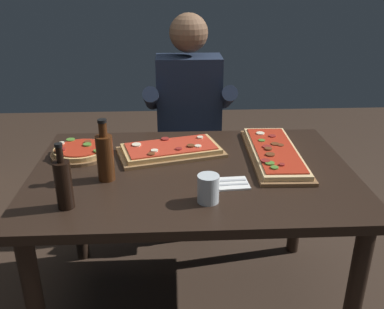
{
  "coord_description": "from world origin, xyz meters",
  "views": [
    {
      "loc": [
        -0.09,
        -1.68,
        1.54
      ],
      "look_at": [
        0.0,
        0.05,
        0.79
      ],
      "focal_mm": 39.66,
      "sensor_mm": 36.0,
      "label": 1
    }
  ],
  "objects": [
    {
      "name": "seated_diner",
      "position": [
        0.02,
        0.74,
        0.74
      ],
      "size": [
        0.53,
        0.41,
        1.33
      ],
      "color": "#23232D",
      "rests_on": "ground_plane"
    },
    {
      "name": "tumbler_near_camera",
      "position": [
        0.04,
        -0.28,
        0.79
      ],
      "size": [
        0.08,
        0.08,
        0.11
      ],
      "color": "silver",
      "rests_on": "dining_table"
    },
    {
      "name": "wine_bottle_dark",
      "position": [
        -0.36,
        -0.08,
        0.85
      ],
      "size": [
        0.07,
        0.07,
        0.26
      ],
      "color": "#47230F",
      "rests_on": "dining_table"
    },
    {
      "name": "oil_bottle_amber",
      "position": [
        -0.48,
        -0.3,
        0.84
      ],
      "size": [
        0.06,
        0.06,
        0.25
      ],
      "color": "black",
      "rests_on": "dining_table"
    },
    {
      "name": "diner_chair",
      "position": [
        0.02,
        0.86,
        0.49
      ],
      "size": [
        0.44,
        0.44,
        0.87
      ],
      "color": "black",
      "rests_on": "ground_plane"
    },
    {
      "name": "pizza_rectangular_front",
      "position": [
        -0.09,
        0.18,
        0.76
      ],
      "size": [
        0.53,
        0.37,
        0.05
      ],
      "color": "olive",
      "rests_on": "dining_table"
    },
    {
      "name": "pizza_rectangular_left",
      "position": [
        0.39,
        0.12,
        0.76
      ],
      "size": [
        0.25,
        0.63,
        0.05
      ],
      "color": "brown",
      "rests_on": "dining_table"
    },
    {
      "name": "dining_table",
      "position": [
        0.0,
        0.0,
        0.64
      ],
      "size": [
        1.4,
        0.96,
        0.74
      ],
      "color": "black",
      "rests_on": "ground_plane"
    },
    {
      "name": "napkin_cutlery_set",
      "position": [
        0.13,
        -0.15,
        0.74
      ],
      "size": [
        0.19,
        0.12,
        0.01
      ],
      "color": "white",
      "rests_on": "dining_table"
    },
    {
      "name": "ground_plane",
      "position": [
        0.0,
        0.0,
        0.0
      ],
      "size": [
        6.4,
        6.4,
        0.0
      ],
      "primitive_type": "plane",
      "color": "#38281E"
    },
    {
      "name": "pizza_round_far",
      "position": [
        -0.52,
        0.18,
        0.76
      ],
      "size": [
        0.28,
        0.28,
        0.05
      ],
      "color": "brown",
      "rests_on": "dining_table"
    }
  ]
}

